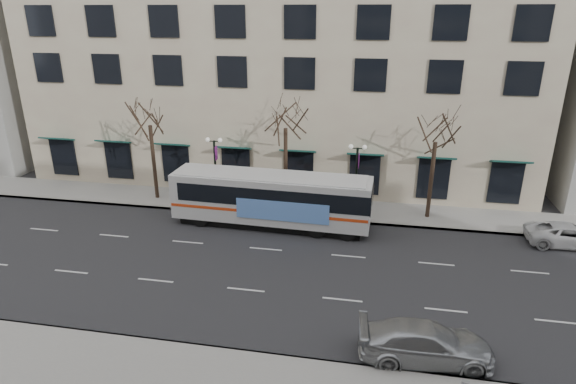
% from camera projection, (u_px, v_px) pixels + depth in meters
% --- Properties ---
extents(ground, '(160.00, 160.00, 0.00)m').
position_uv_depth(ground, '(257.00, 268.00, 27.04)').
color(ground, black).
rests_on(ground, ground).
extents(sidewalk_far, '(80.00, 4.00, 0.15)m').
position_uv_depth(sidewalk_far, '(355.00, 211.00, 34.43)').
color(sidewalk_far, gray).
rests_on(sidewalk_far, ground).
extents(building_hotel, '(40.00, 20.00, 24.00)m').
position_uv_depth(building_hotel, '(289.00, 29.00, 42.39)').
color(building_hotel, tan).
rests_on(building_hotel, ground).
extents(tree_far_left, '(3.60, 3.60, 8.34)m').
position_uv_depth(tree_far_left, '(149.00, 112.00, 34.44)').
color(tree_far_left, black).
rests_on(tree_far_left, ground).
extents(tree_far_mid, '(3.60, 3.60, 8.55)m').
position_uv_depth(tree_far_mid, '(286.00, 115.00, 32.66)').
color(tree_far_mid, black).
rests_on(tree_far_mid, ground).
extents(tree_far_right, '(3.60, 3.60, 8.06)m').
position_uv_depth(tree_far_right, '(437.00, 128.00, 31.13)').
color(tree_far_right, black).
rests_on(tree_far_right, ground).
extents(lamp_post_left, '(1.22, 0.45, 5.21)m').
position_uv_depth(lamp_post_left, '(216.00, 169.00, 34.37)').
color(lamp_post_left, black).
rests_on(lamp_post_left, ground).
extents(lamp_post_right, '(1.22, 0.45, 5.21)m').
position_uv_depth(lamp_post_right, '(356.00, 177.00, 32.67)').
color(lamp_post_right, black).
rests_on(lamp_post_right, ground).
extents(city_bus, '(13.25, 3.35, 3.57)m').
position_uv_depth(city_bus, '(272.00, 198.00, 31.72)').
color(city_bus, silver).
rests_on(city_bus, ground).
extents(silver_car, '(5.65, 2.64, 1.59)m').
position_uv_depth(silver_car, '(426.00, 343.00, 19.73)').
color(silver_car, '#A6A9AE').
rests_on(silver_car, ground).
extents(white_pickup, '(4.98, 2.36, 1.37)m').
position_uv_depth(white_pickup, '(569.00, 235.00, 29.40)').
color(white_pickup, silver).
rests_on(white_pickup, ground).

